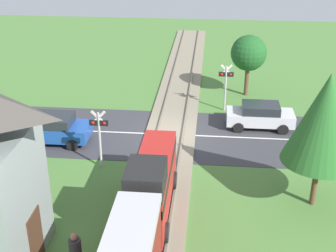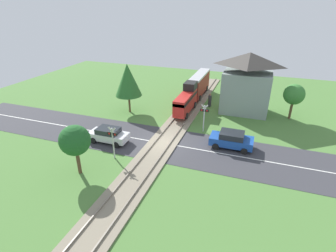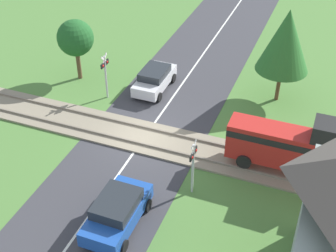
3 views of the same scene
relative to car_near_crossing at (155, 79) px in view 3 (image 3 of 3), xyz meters
The scene contains 9 objects.
ground_plane 5.25m from the car_near_crossing, 16.09° to the left, with size 60.00×60.00×0.00m, color #4C7A38.
road_surface 5.25m from the car_near_crossing, 16.09° to the left, with size 48.00×6.40×0.02m.
track_bed 5.24m from the car_near_crossing, 16.09° to the left, with size 2.80×48.00×0.24m.
car_near_crossing is the anchor object (origin of this frame).
car_far_side 11.53m from the car_near_crossing, 14.47° to the left, with size 3.89×1.95×1.54m.
crossing_signal_west_approach 3.29m from the car_near_crossing, 50.47° to the right, with size 0.90×0.18×2.98m.
crossing_signal_east_approach 9.66m from the car_near_crossing, 33.26° to the left, with size 0.90×0.18×2.98m.
tree_roadside_hedge 8.32m from the car_near_crossing, 102.21° to the left, with size 3.12×3.12×5.86m.
tree_beyond_track 5.61m from the car_near_crossing, 84.58° to the right, with size 2.34×2.34×4.07m.
Camera 3 is at (18.61, 8.64, 15.78)m, focal length 50.00 mm.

